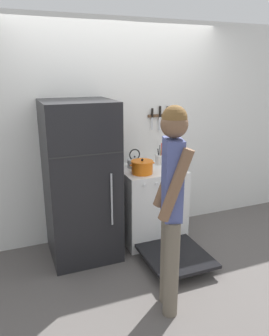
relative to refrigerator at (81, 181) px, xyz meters
name	(u,v)px	position (x,y,z in m)	size (l,w,h in m)	color
ground_plane	(118,230)	(0.53, 0.36, -0.85)	(14.00, 14.00, 0.00)	#5B5654
wall_back	(116,132)	(0.53, 0.39, 0.42)	(10.00, 0.06, 2.55)	silver
refrigerator	(81,181)	(0.00, 0.00, 0.00)	(0.72, 0.74, 1.70)	black
stove_range	(151,205)	(0.83, 0.01, -0.41)	(0.71, 1.34, 0.88)	white
dutch_oven_pot	(142,167)	(0.67, -0.08, 0.11)	(0.29, 0.25, 0.17)	orange
tea_kettle	(135,162)	(0.69, 0.17, 0.10)	(0.22, 0.18, 0.22)	silver
utensil_jar	(160,159)	(1.01, 0.18, 0.10)	(0.11, 0.11, 0.27)	silver
person	(172,201)	(0.47, -1.15, 0.15)	(0.35, 0.41, 1.75)	#6B6051
wall_knife_strip	(160,115)	(1.09, 0.34, 0.60)	(0.31, 0.03, 0.33)	brown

